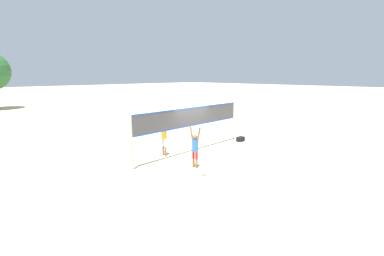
{
  "coord_description": "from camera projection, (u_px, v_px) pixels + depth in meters",
  "views": [
    {
      "loc": [
        -9.65,
        -9.65,
        4.2
      ],
      "look_at": [
        0.0,
        0.0,
        1.38
      ],
      "focal_mm": 24.0,
      "sensor_mm": 36.0,
      "label": 1
    }
  ],
  "objects": [
    {
      "name": "player_blocker",
      "position": [
        164.0,
        133.0,
        13.37
      ],
      "size": [
        0.28,
        0.72,
        2.29
      ],
      "rotation": [
        0.0,
        0.0,
        -1.57
      ],
      "color": "#8C664C",
      "rests_on": "ground_plane"
    },
    {
      "name": "volleyball",
      "position": [
        204.0,
        173.0,
        10.96
      ],
      "size": [
        0.22,
        0.22,
        0.22
      ],
      "color": "silver",
      "rests_on": "ground_plane"
    },
    {
      "name": "player_spiker",
      "position": [
        195.0,
        147.0,
        11.64
      ],
      "size": [
        0.28,
        0.68,
        1.95
      ],
      "rotation": [
        0.0,
        0.0,
        1.57
      ],
      "color": "#8C664C",
      "rests_on": "ground_plane"
    },
    {
      "name": "ground_plane",
      "position": [
        192.0,
        152.0,
        14.22
      ],
      "size": [
        200.0,
        200.0,
        0.0
      ],
      "primitive_type": "plane",
      "color": "beige"
    },
    {
      "name": "gear_bag",
      "position": [
        241.0,
        139.0,
        16.54
      ],
      "size": [
        0.51,
        0.34,
        0.3
      ],
      "color": "black",
      "rests_on": "ground_plane"
    },
    {
      "name": "volleyball_net",
      "position": [
        192.0,
        120.0,
        13.85
      ],
      "size": [
        7.66,
        0.11,
        2.5
      ],
      "color": "beige",
      "rests_on": "ground_plane"
    }
  ]
}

